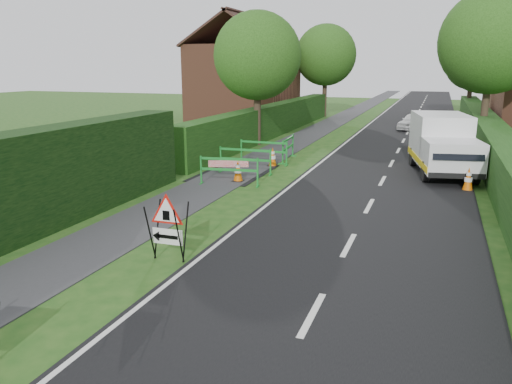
# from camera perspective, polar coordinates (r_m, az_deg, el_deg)

# --- Properties ---
(ground) EXTENTS (120.00, 120.00, 0.00)m
(ground) POSITION_cam_1_polar(r_m,az_deg,el_deg) (8.59, -12.19, -13.89)
(ground) COLOR #1B4814
(ground) RESTS_ON ground
(road_surface) EXTENTS (6.00, 90.00, 0.02)m
(road_surface) POSITION_cam_1_polar(r_m,az_deg,el_deg) (41.58, 17.75, 8.03)
(road_surface) COLOR black
(road_surface) RESTS_ON ground
(footpath) EXTENTS (2.00, 90.00, 0.02)m
(footpath) POSITION_cam_1_polar(r_m,az_deg,el_deg) (42.16, 10.20, 8.56)
(footpath) COLOR #2D2D30
(footpath) RESTS_ON ground
(hedge_west_far) EXTENTS (1.00, 24.00, 1.80)m
(hedge_west_far) POSITION_cam_1_polar(r_m,az_deg,el_deg) (30.07, 2.03, 6.56)
(hedge_west_far) COLOR #14380F
(hedge_west_far) RESTS_ON ground
(hedge_east) EXTENTS (1.20, 50.00, 1.50)m
(hedge_east) POSITION_cam_1_polar(r_m,az_deg,el_deg) (22.82, 25.50, 2.72)
(hedge_east) COLOR #14380F
(hedge_east) RESTS_ON ground
(house_west) EXTENTS (7.50, 7.40, 7.88)m
(house_west) POSITION_cam_1_polar(r_m,az_deg,el_deg) (39.03, -1.36, 12.59)
(house_west) COLOR brown
(house_west) RESTS_ON ground
(tree_nw) EXTENTS (4.40, 4.40, 6.70)m
(tree_nw) POSITION_cam_1_polar(r_m,az_deg,el_deg) (25.89, 0.15, 15.28)
(tree_nw) COLOR #2D2116
(tree_nw) RESTS_ON ground
(tree_ne) EXTENTS (5.20, 5.20, 7.79)m
(tree_ne) POSITION_cam_1_polar(r_m,az_deg,el_deg) (28.46, 25.39, 15.27)
(tree_ne) COLOR #2D2116
(tree_ne) RESTS_ON ground
(tree_fw) EXTENTS (4.80, 4.80, 7.24)m
(tree_fw) POSITION_cam_1_polar(r_m,az_deg,el_deg) (41.30, 7.98, 15.23)
(tree_fw) COLOR #2D2116
(tree_fw) RESTS_ON ground
(tree_fe) EXTENTS (4.20, 4.20, 6.33)m
(tree_fe) POSITION_cam_1_polar(r_m,az_deg,el_deg) (44.41, 23.52, 13.36)
(tree_fe) COLOR #2D2116
(tree_fe) RESTS_ON ground
(triangle_sign) EXTENTS (0.86, 0.86, 1.24)m
(triangle_sign) POSITION_cam_1_polar(r_m,az_deg,el_deg) (10.50, -10.33, -3.44)
(triangle_sign) COLOR black
(triangle_sign) RESTS_ON ground
(works_van) EXTENTS (2.76, 5.09, 2.20)m
(works_van) POSITION_cam_1_polar(r_m,az_deg,el_deg) (20.25, 20.57, 5.26)
(works_van) COLOR silver
(works_van) RESTS_ON ground
(traffic_cone_0) EXTENTS (0.38, 0.38, 0.79)m
(traffic_cone_0) POSITION_cam_1_polar(r_m,az_deg,el_deg) (17.81, 23.11, 1.37)
(traffic_cone_0) COLOR black
(traffic_cone_0) RESTS_ON ground
(traffic_cone_1) EXTENTS (0.38, 0.38, 0.79)m
(traffic_cone_1) POSITION_cam_1_polar(r_m,az_deg,el_deg) (20.37, 23.42, 2.83)
(traffic_cone_1) COLOR black
(traffic_cone_1) RESTS_ON ground
(traffic_cone_2) EXTENTS (0.38, 0.38, 0.79)m
(traffic_cone_2) POSITION_cam_1_polar(r_m,az_deg,el_deg) (23.09, 22.67, 4.12)
(traffic_cone_2) COLOR black
(traffic_cone_2) RESTS_ON ground
(traffic_cone_3) EXTENTS (0.38, 0.38, 0.79)m
(traffic_cone_3) POSITION_cam_1_polar(r_m,az_deg,el_deg) (17.71, -2.07, 2.45)
(traffic_cone_3) COLOR black
(traffic_cone_3) RESTS_ON ground
(traffic_cone_4) EXTENTS (0.38, 0.38, 0.79)m
(traffic_cone_4) POSITION_cam_1_polar(r_m,az_deg,el_deg) (20.44, 1.91, 4.04)
(traffic_cone_4) COLOR black
(traffic_cone_4) RESTS_ON ground
(ped_barrier_0) EXTENTS (2.09, 0.64, 1.00)m
(ped_barrier_0) POSITION_cam_1_polar(r_m,az_deg,el_deg) (17.09, -3.11, 2.82)
(ped_barrier_0) COLOR #177F27
(ped_barrier_0) RESTS_ON ground
(ped_barrier_1) EXTENTS (2.07, 0.44, 1.00)m
(ped_barrier_1) POSITION_cam_1_polar(r_m,az_deg,el_deg) (18.98, -1.24, 3.98)
(ped_barrier_1) COLOR #177F27
(ped_barrier_1) RESTS_ON ground
(ped_barrier_2) EXTENTS (2.06, 0.35, 1.00)m
(ped_barrier_2) POSITION_cam_1_polar(r_m,az_deg,el_deg) (20.84, 0.88, 4.91)
(ped_barrier_2) COLOR #177F27
(ped_barrier_2) RESTS_ON ground
(ped_barrier_3) EXTENTS (0.49, 2.08, 1.00)m
(ped_barrier_3) POSITION_cam_1_polar(r_m,az_deg,el_deg) (21.81, 3.69, 5.30)
(ped_barrier_3) COLOR #177F27
(ped_barrier_3) RESTS_ON ground
(redwhite_plank) EXTENTS (1.43, 0.54, 0.25)m
(redwhite_plank) POSITION_cam_1_polar(r_m,az_deg,el_deg) (18.79, -3.15, 1.90)
(redwhite_plank) COLOR red
(redwhite_plank) RESTS_ON ground
(hatchback_car) EXTENTS (2.17, 3.48, 1.10)m
(hatchback_car) POSITION_cam_1_polar(r_m,az_deg,el_deg) (33.88, 17.62, 7.72)
(hatchback_car) COLOR white
(hatchback_car) RESTS_ON ground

